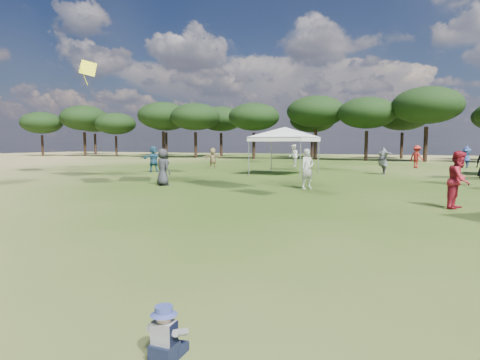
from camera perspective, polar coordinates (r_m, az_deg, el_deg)
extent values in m
cylinder|color=black|center=(67.31, -26.28, 4.41)|extent=(0.35, 0.35, 3.09)
ellipsoid|color=black|center=(67.38, -26.40, 7.30)|extent=(6.01, 6.01, 3.24)
cylinder|color=black|center=(64.14, -21.20, 4.77)|extent=(0.40, 0.40, 3.51)
ellipsoid|color=black|center=(64.25, -21.32, 8.22)|extent=(6.82, 6.82, 3.68)
cylinder|color=black|center=(60.20, -17.19, 4.60)|extent=(0.33, 0.33, 2.92)
ellipsoid|color=black|center=(60.26, -17.27, 7.66)|extent=(5.67, 5.67, 3.06)
cylinder|color=black|center=(55.57, -10.83, 5.01)|extent=(0.40, 0.40, 3.49)
ellipsoid|color=black|center=(55.70, -10.90, 8.96)|extent=(6.79, 6.79, 3.66)
cylinder|color=black|center=(52.62, -6.33, 4.96)|extent=(0.38, 0.38, 3.32)
ellipsoid|color=black|center=(52.74, -6.37, 8.93)|extent=(6.44, 6.44, 3.47)
cylinder|color=black|center=(48.36, 1.98, 4.87)|extent=(0.36, 0.36, 3.14)
ellipsoid|color=black|center=(48.46, 1.99, 8.96)|extent=(6.11, 6.11, 3.29)
cylinder|color=black|center=(47.73, 10.67, 4.97)|extent=(0.40, 0.40, 3.46)
ellipsoid|color=black|center=(47.87, 10.74, 9.54)|extent=(6.73, 6.73, 3.63)
cylinder|color=black|center=(45.64, 17.50, 4.66)|extent=(0.37, 0.37, 3.21)
ellipsoid|color=black|center=(45.75, 17.62, 9.08)|extent=(6.24, 6.24, 3.36)
cylinder|color=black|center=(44.97, 24.88, 4.63)|extent=(0.41, 0.41, 3.56)
ellipsoid|color=black|center=(45.13, 25.08, 9.60)|extent=(6.91, 6.91, 3.73)
cylinder|color=black|center=(74.66, -19.89, 4.84)|extent=(0.41, 0.41, 3.56)
ellipsoid|color=black|center=(74.76, -19.98, 7.85)|extent=(6.92, 6.92, 3.73)
cylinder|color=black|center=(65.24, -10.43, 5.09)|extent=(0.41, 0.41, 3.62)
ellipsoid|color=black|center=(65.36, -10.49, 8.58)|extent=(7.03, 7.03, 3.79)
cylinder|color=black|center=(58.19, -2.69, 5.04)|extent=(0.39, 0.39, 3.37)
ellipsoid|color=black|center=(58.29, -2.71, 8.68)|extent=(6.54, 6.54, 3.53)
cylinder|color=black|center=(55.52, 10.21, 4.82)|extent=(0.36, 0.36, 3.11)
ellipsoid|color=black|center=(55.61, 10.26, 8.35)|extent=(6.05, 6.05, 3.26)
cylinder|color=black|center=(53.31, 22.01, 4.56)|extent=(0.37, 0.37, 3.20)
ellipsoid|color=black|center=(53.41, 22.14, 8.33)|extent=(6.21, 6.21, 3.35)
cylinder|color=gray|center=(23.28, 1.26, 3.29)|extent=(0.06, 0.06, 2.15)
cylinder|color=gray|center=(22.00, 8.58, 3.12)|extent=(0.06, 0.06, 2.15)
cylinder|color=gray|center=(26.12, 4.48, 3.48)|extent=(0.06, 0.06, 2.15)
cylinder|color=gray|center=(24.98, 11.10, 3.32)|extent=(0.06, 0.06, 2.15)
cube|color=white|center=(24.03, 6.38, 5.77)|extent=(3.63, 3.63, 0.25)
pyramid|color=white|center=(24.05, 6.40, 7.49)|extent=(6.73, 6.73, 0.60)
cube|color=black|center=(3.79, -10.69, -22.90)|extent=(0.21, 0.21, 0.16)
cube|color=black|center=(3.95, -10.34, -22.26)|extent=(0.08, 0.19, 0.08)
cube|color=black|center=(3.88, -8.45, -22.73)|extent=(0.08, 0.19, 0.08)
cube|color=white|center=(3.71, -10.74, -20.56)|extent=(0.20, 0.14, 0.20)
cylinder|color=white|center=(3.81, -11.94, -19.82)|extent=(0.07, 0.20, 0.12)
cylinder|color=white|center=(3.69, -8.49, -20.65)|extent=(0.07, 0.20, 0.12)
sphere|color=#E0B293|center=(3.65, -10.78, -18.59)|extent=(0.14, 0.14, 0.14)
cone|color=#4B55AF|center=(3.64, -10.78, -18.12)|extent=(0.23, 0.23, 0.02)
cylinder|color=#4B55AF|center=(3.62, -10.79, -17.65)|extent=(0.15, 0.15, 0.06)
imported|color=white|center=(32.34, 7.61, 3.46)|extent=(0.95, 1.06, 1.79)
imported|color=#265574|center=(26.69, -12.18, 2.93)|extent=(1.56, 1.34, 1.70)
imported|color=#2D2D32|center=(18.02, -10.90, 1.81)|extent=(0.94, 0.80, 1.63)
imported|color=navy|center=(34.76, 29.48, 2.90)|extent=(1.24, 2.20, 1.73)
imported|color=beige|center=(16.60, 9.56, 1.56)|extent=(0.69, 0.71, 1.64)
imported|color=maroon|center=(12.95, 28.70, -0.01)|extent=(0.88, 0.98, 1.65)
imported|color=#9E8656|center=(30.06, -3.89, 3.15)|extent=(1.52, 0.91, 1.57)
imported|color=#AD241C|center=(33.13, 23.83, 3.04)|extent=(1.26, 1.20, 1.71)
imported|color=#56565C|center=(25.55, 19.67, 2.56)|extent=(1.36, 2.03, 1.62)
plane|color=#FFFC1A|center=(29.02, -20.79, 14.66)|extent=(1.25, 1.55, 1.26)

